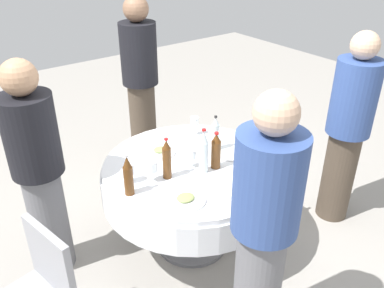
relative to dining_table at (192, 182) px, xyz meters
name	(u,v)px	position (x,y,z in m)	size (l,w,h in m)	color
ground_plane	(192,242)	(0.00, 0.00, -0.59)	(10.00, 10.00, 0.00)	gray
dining_table	(192,182)	(0.00, 0.00, 0.00)	(1.31, 1.31, 0.74)	white
bottle_brown_right	(216,151)	(-0.11, 0.13, 0.28)	(0.07, 0.07, 0.28)	#593314
bottle_brown_inner	(167,159)	(0.23, 0.03, 0.29)	(0.06, 0.06, 0.30)	#593314
bottle_clear_near	(204,152)	(-0.01, 0.12, 0.30)	(0.06, 0.06, 0.33)	silver
bottle_clear_east	(215,134)	(-0.27, -0.07, 0.28)	(0.06, 0.06, 0.28)	silver
bottle_green_mid	(254,137)	(-0.44, 0.17, 0.30)	(0.07, 0.07, 0.32)	#2D6B38
bottle_brown_south	(128,176)	(0.53, 0.05, 0.28)	(0.06, 0.06, 0.29)	#593314
wine_glass_east	(152,167)	(0.34, 0.01, 0.26)	(0.07, 0.07, 0.15)	white
wine_glass_mid	(130,170)	(0.46, -0.07, 0.25)	(0.07, 0.07, 0.14)	white
wine_glass_south	(195,122)	(-0.29, -0.35, 0.26)	(0.07, 0.07, 0.15)	white
wine_glass_rear	(191,155)	(0.03, 0.03, 0.25)	(0.07, 0.07, 0.14)	white
plate_west	(160,151)	(0.09, -0.27, 0.16)	(0.23, 0.23, 0.04)	white
plate_far	(186,199)	(0.29, 0.32, 0.16)	(0.25, 0.25, 0.04)	white
knife_inner	(228,200)	(0.08, 0.48, 0.15)	(0.18, 0.02, 0.01)	silver
spoon_near	(237,162)	(-0.28, 0.18, 0.15)	(0.18, 0.02, 0.01)	silver
knife_east	(261,179)	(-0.25, 0.44, 0.15)	(0.18, 0.02, 0.01)	silver
person_right	(348,128)	(-1.20, 0.44, 0.25)	(0.34, 0.34, 1.60)	#4C3F33
person_inner	(263,235)	(0.25, 0.93, 0.28)	(0.34, 0.34, 1.65)	slate
person_near	(38,170)	(0.94, -0.44, 0.24)	(0.34, 0.34, 1.58)	slate
person_east	(141,84)	(-0.32, -1.24, 0.31)	(0.34, 0.34, 1.71)	#4C3F33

